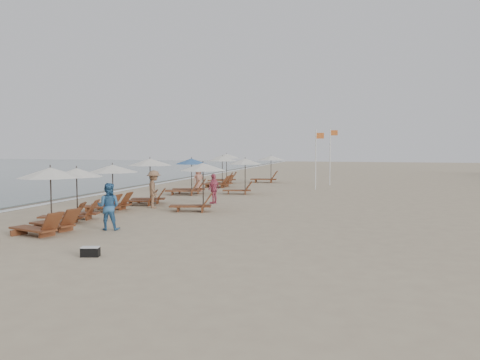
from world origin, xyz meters
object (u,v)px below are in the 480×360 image
(beachgoer_mid_a, at_px, (108,206))
(beachgoer_far_a, at_px, (214,189))
(lounger_station_2, at_px, (109,185))
(flag_pole_near, at_px, (316,156))
(lounger_station_5, at_px, (219,172))
(lounger_station_6, at_px, (224,169))
(inland_station_0, at_px, (198,181))
(lounger_station_0, at_px, (46,199))
(lounger_station_3, at_px, (147,179))
(lounger_station_1, at_px, (73,194))
(beachgoer_far_b, at_px, (198,180))
(beachgoer_mid_b, at_px, (154,189))
(duffel_bag, at_px, (90,252))
(lounger_station_4, at_px, (187,178))
(inland_station_1, at_px, (242,171))
(inland_station_2, at_px, (267,167))

(beachgoer_mid_a, height_order, beachgoer_far_a, beachgoer_mid_a)
(lounger_station_2, xyz_separation_m, flag_pole_near, (8.11, 13.61, 1.11))
(lounger_station_5, bearing_deg, lounger_station_6, 101.84)
(inland_station_0, distance_m, beachgoer_far_a, 3.02)
(lounger_station_0, xyz_separation_m, beachgoer_far_a, (2.85, 9.70, -0.40))
(lounger_station_3, distance_m, beachgoer_far_a, 3.48)
(lounger_station_0, xyz_separation_m, lounger_station_2, (-0.97, 5.77, 0.01))
(lounger_station_1, height_order, beachgoer_far_b, lounger_station_1)
(lounger_station_5, height_order, inland_station_0, lounger_station_5)
(beachgoer_mid_b, bearing_deg, lounger_station_6, -24.73)
(inland_station_0, xyz_separation_m, duffel_bag, (0.32, -9.40, -1.26))
(lounger_station_3, bearing_deg, lounger_station_1, -93.88)
(lounger_station_0, height_order, lounger_station_4, lounger_station_0)
(lounger_station_0, height_order, beachgoer_mid_a, lounger_station_0)
(beachgoer_far_a, bearing_deg, lounger_station_1, -10.91)
(flag_pole_near, bearing_deg, inland_station_1, -133.98)
(inland_station_1, xyz_separation_m, beachgoer_far_a, (-0.12, -5.36, -0.68))
(beachgoer_far_b, bearing_deg, inland_station_0, -116.11)
(inland_station_1, bearing_deg, flag_pole_near, 46.02)
(lounger_station_1, relative_size, duffel_bag, 4.48)
(lounger_station_5, bearing_deg, flag_pole_near, -1.22)
(lounger_station_4, bearing_deg, duffel_bag, -77.64)
(beachgoer_far_a, height_order, duffel_bag, beachgoer_far_a)
(lounger_station_5, height_order, inland_station_2, lounger_station_5)
(inland_station_0, xyz_separation_m, inland_station_2, (-0.49, 18.17, -0.10))
(lounger_station_4, relative_size, beachgoer_mid_a, 1.57)
(lounger_station_0, height_order, lounger_station_3, lounger_station_3)
(lounger_station_1, height_order, beachgoer_far_a, lounger_station_1)
(beachgoer_mid_b, height_order, duffel_bag, beachgoer_mid_b)
(inland_station_1, bearing_deg, lounger_station_6, 114.44)
(beachgoer_far_b, height_order, flag_pole_near, flag_pole_near)
(duffel_bag, bearing_deg, flag_pole_near, 80.26)
(lounger_station_6, distance_m, beachgoer_far_a, 13.89)
(lounger_station_1, xyz_separation_m, beachgoer_mid_a, (2.46, -1.47, -0.25))
(lounger_station_5, bearing_deg, inland_station_2, 65.03)
(inland_station_0, height_order, beachgoer_far_a, inland_station_0)
(lounger_station_2, xyz_separation_m, beachgoer_mid_a, (2.63, -4.57, -0.35))
(inland_station_2, bearing_deg, duffel_bag, -88.33)
(lounger_station_2, relative_size, lounger_station_6, 0.95)
(lounger_station_5, height_order, lounger_station_6, lounger_station_6)
(lounger_station_3, height_order, inland_station_1, lounger_station_3)
(lounger_station_1, distance_m, beachgoer_mid_a, 2.87)
(lounger_station_2, distance_m, inland_station_1, 10.09)
(inland_station_2, bearing_deg, beachgoer_mid_b, -96.36)
(beachgoer_far_b, xyz_separation_m, flag_pole_near, (7.40, 3.50, 1.51))
(beachgoer_mid_a, xyz_separation_m, flag_pole_near, (5.48, 18.18, 1.46))
(inland_station_0, distance_m, beachgoer_mid_a, 5.74)
(lounger_station_0, distance_m, beachgoer_mid_a, 2.08)
(lounger_station_5, xyz_separation_m, flag_pole_near, (7.09, -0.15, 1.17))
(lounger_station_0, xyz_separation_m, beachgoer_mid_a, (1.67, 1.20, -0.34))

